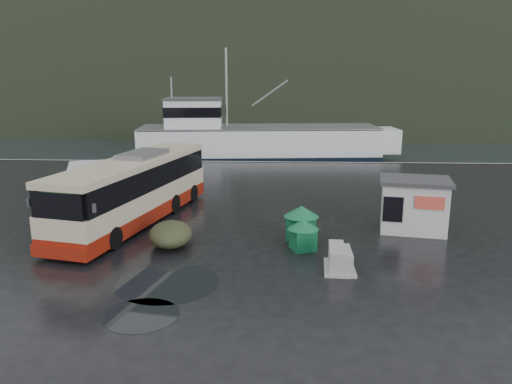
{
  "coord_description": "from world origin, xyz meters",
  "views": [
    {
      "loc": [
        3.45,
        -20.83,
        7.16
      ],
      "look_at": [
        2.39,
        2.06,
        1.7
      ],
      "focal_mm": 35.0,
      "sensor_mm": 36.0,
      "label": 1
    }
  ],
  "objects_px": {
    "waste_bin_right": "(301,239)",
    "jersey_barrier_a": "(344,270)",
    "jersey_barrier_b": "(336,269)",
    "dome_tent": "(171,245)",
    "fishing_trawler": "(259,147)",
    "white_van": "(90,216)",
    "ticket_kiosk": "(412,230)",
    "coach_bus": "(137,221)",
    "waste_bin_left": "(303,249)"
  },
  "relations": [
    {
      "from": "waste_bin_right",
      "to": "jersey_barrier_a",
      "type": "xyz_separation_m",
      "value": [
        1.46,
        -3.47,
        0.0
      ]
    },
    {
      "from": "jersey_barrier_a",
      "to": "jersey_barrier_b",
      "type": "distance_m",
      "value": 0.29
    },
    {
      "from": "dome_tent",
      "to": "fishing_trawler",
      "type": "height_order",
      "value": "fishing_trawler"
    },
    {
      "from": "white_van",
      "to": "waste_bin_right",
      "type": "bearing_deg",
      "value": -36.54
    },
    {
      "from": "waste_bin_right",
      "to": "ticket_kiosk",
      "type": "distance_m",
      "value": 5.48
    },
    {
      "from": "coach_bus",
      "to": "dome_tent",
      "type": "bearing_deg",
      "value": -41.09
    },
    {
      "from": "coach_bus",
      "to": "jersey_barrier_a",
      "type": "xyz_separation_m",
      "value": [
        9.51,
        -5.89,
        0.0
      ]
    },
    {
      "from": "waste_bin_right",
      "to": "fishing_trawler",
      "type": "relative_size",
      "value": 0.06
    },
    {
      "from": "coach_bus",
      "to": "ticket_kiosk",
      "type": "height_order",
      "value": "coach_bus"
    },
    {
      "from": "coach_bus",
      "to": "white_van",
      "type": "distance_m",
      "value": 2.73
    },
    {
      "from": "fishing_trawler",
      "to": "ticket_kiosk",
      "type": "bearing_deg",
      "value": -77.95
    },
    {
      "from": "waste_bin_left",
      "to": "waste_bin_right",
      "type": "xyz_separation_m",
      "value": [
        -0.02,
        1.3,
        0.0
      ]
    },
    {
      "from": "waste_bin_right",
      "to": "dome_tent",
      "type": "height_order",
      "value": "waste_bin_right"
    },
    {
      "from": "coach_bus",
      "to": "dome_tent",
      "type": "distance_m",
      "value": 4.23
    },
    {
      "from": "white_van",
      "to": "jersey_barrier_a",
      "type": "height_order",
      "value": "white_van"
    },
    {
      "from": "waste_bin_left",
      "to": "coach_bus",
      "type": "bearing_deg",
      "value": 155.32
    },
    {
      "from": "dome_tent",
      "to": "waste_bin_left",
      "type": "bearing_deg",
      "value": -2.79
    },
    {
      "from": "waste_bin_right",
      "to": "jersey_barrier_b",
      "type": "bearing_deg",
      "value": -70.88
    },
    {
      "from": "coach_bus",
      "to": "white_van",
      "type": "height_order",
      "value": "coach_bus"
    },
    {
      "from": "coach_bus",
      "to": "jersey_barrier_a",
      "type": "relative_size",
      "value": 7.46
    },
    {
      "from": "coach_bus",
      "to": "ticket_kiosk",
      "type": "bearing_deg",
      "value": 9.6
    },
    {
      "from": "coach_bus",
      "to": "jersey_barrier_b",
      "type": "xyz_separation_m",
      "value": [
        9.23,
        -5.81,
        0.0
      ]
    },
    {
      "from": "dome_tent",
      "to": "waste_bin_right",
      "type": "bearing_deg",
      "value": 10.38
    },
    {
      "from": "dome_tent",
      "to": "jersey_barrier_a",
      "type": "relative_size",
      "value": 1.59
    },
    {
      "from": "white_van",
      "to": "coach_bus",
      "type": "bearing_deg",
      "value": -35.99
    },
    {
      "from": "jersey_barrier_b",
      "to": "fishing_trawler",
      "type": "height_order",
      "value": "fishing_trawler"
    },
    {
      "from": "waste_bin_right",
      "to": "dome_tent",
      "type": "relative_size",
      "value": 0.61
    },
    {
      "from": "waste_bin_right",
      "to": "ticket_kiosk",
      "type": "bearing_deg",
      "value": 16.52
    },
    {
      "from": "white_van",
      "to": "dome_tent",
      "type": "xyz_separation_m",
      "value": [
        5.09,
        -4.19,
        0.0
      ]
    },
    {
      "from": "white_van",
      "to": "ticket_kiosk",
      "type": "xyz_separation_m",
      "value": [
        15.93,
        -1.61,
        0.0
      ]
    },
    {
      "from": "coach_bus",
      "to": "ticket_kiosk",
      "type": "distance_m",
      "value": 13.33
    },
    {
      "from": "jersey_barrier_a",
      "to": "jersey_barrier_b",
      "type": "xyz_separation_m",
      "value": [
        -0.28,
        0.08,
        0.0
      ]
    },
    {
      "from": "ticket_kiosk",
      "to": "fishing_trawler",
      "type": "relative_size",
      "value": 0.11
    },
    {
      "from": "white_van",
      "to": "jersey_barrier_b",
      "type": "bearing_deg",
      "value": -48.99
    },
    {
      "from": "coach_bus",
      "to": "dome_tent",
      "type": "xyz_separation_m",
      "value": [
        2.46,
        -3.44,
        0.0
      ]
    },
    {
      "from": "white_van",
      "to": "dome_tent",
      "type": "bearing_deg",
      "value": -59.47
    },
    {
      "from": "jersey_barrier_a",
      "to": "fishing_trawler",
      "type": "height_order",
      "value": "fishing_trawler"
    },
    {
      "from": "waste_bin_left",
      "to": "jersey_barrier_b",
      "type": "xyz_separation_m",
      "value": [
        1.15,
        -2.1,
        0.0
      ]
    },
    {
      "from": "waste_bin_left",
      "to": "jersey_barrier_a",
      "type": "xyz_separation_m",
      "value": [
        1.43,
        -2.18,
        0.0
      ]
    },
    {
      "from": "waste_bin_left",
      "to": "jersey_barrier_b",
      "type": "relative_size",
      "value": 0.73
    },
    {
      "from": "coach_bus",
      "to": "waste_bin_left",
      "type": "bearing_deg",
      "value": -11.4
    },
    {
      "from": "coach_bus",
      "to": "waste_bin_right",
      "type": "xyz_separation_m",
      "value": [
        8.05,
        -2.41,
        0.0
      ]
    },
    {
      "from": "waste_bin_left",
      "to": "fishing_trawler",
      "type": "height_order",
      "value": "fishing_trawler"
    },
    {
      "from": "coach_bus",
      "to": "waste_bin_right",
      "type": "bearing_deg",
      "value": -3.42
    },
    {
      "from": "waste_bin_right",
      "to": "fishing_trawler",
      "type": "height_order",
      "value": "fishing_trawler"
    },
    {
      "from": "coach_bus",
      "to": "white_van",
      "type": "xyz_separation_m",
      "value": [
        -2.63,
        0.75,
        0.0
      ]
    },
    {
      "from": "white_van",
      "to": "waste_bin_right",
      "type": "height_order",
      "value": "white_van"
    },
    {
      "from": "waste_bin_left",
      "to": "ticket_kiosk",
      "type": "bearing_deg",
      "value": 28.64
    },
    {
      "from": "coach_bus",
      "to": "waste_bin_right",
      "type": "height_order",
      "value": "coach_bus"
    },
    {
      "from": "ticket_kiosk",
      "to": "jersey_barrier_a",
      "type": "xyz_separation_m",
      "value": [
        -3.79,
        -5.03,
        0.0
      ]
    }
  ]
}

